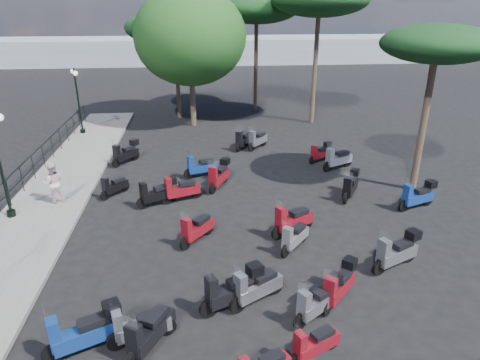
{
  "coord_description": "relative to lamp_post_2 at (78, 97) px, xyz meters",
  "views": [
    {
      "loc": [
        -0.41,
        -12.2,
        7.55
      ],
      "look_at": [
        1.05,
        2.69,
        1.2
      ],
      "focal_mm": 32.0,
      "sensor_mm": 36.0,
      "label": 1
    }
  ],
  "objects": [
    {
      "name": "scooter_13",
      "position": [
        10.51,
        -16.47,
        -1.8
      ],
      "size": [
        1.3,
        1.38,
        1.38
      ],
      "rotation": [
        0.0,
        0.0,
        2.4
      ],
      "color": "black",
      "rests_on": "ground"
    },
    {
      "name": "scooter_4",
      "position": [
        3.38,
        -8.97,
        -1.91
      ],
      "size": [
        1.01,
        1.21,
        1.18
      ],
      "rotation": [
        0.0,
        0.0,
        2.46
      ],
      "color": "black",
      "rests_on": "ground"
    },
    {
      "name": "scooter_10",
      "position": [
        5.24,
        -10.03,
        -1.8
      ],
      "size": [
        1.59,
        0.99,
        1.37
      ],
      "rotation": [
        0.0,
        0.0,
        2.05
      ],
      "color": "black",
      "rests_on": "ground"
    },
    {
      "name": "scooter_28",
      "position": [
        13.02,
        -10.1,
        -1.8
      ],
      "size": [
        1.08,
        1.52,
        1.37
      ],
      "rotation": [
        0.0,
        0.0,
        2.57
      ],
      "color": "black",
      "rests_on": "ground"
    },
    {
      "name": "scooter_11",
      "position": [
        6.98,
        -7.28,
        -1.84
      ],
      "size": [
        1.67,
        0.81,
        1.38
      ],
      "rotation": [
        0.0,
        0.0,
        1.92
      ],
      "color": "black",
      "rests_on": "ground"
    },
    {
      "name": "scooter_19",
      "position": [
        9.36,
        -18.35,
        -1.9
      ],
      "size": [
        1.38,
        0.82,
        1.19
      ],
      "rotation": [
        0.0,
        0.0,
        2.04
      ],
      "color": "black",
      "rests_on": "ground"
    },
    {
      "name": "scooter_20",
      "position": [
        9.8,
        -17.02,
        -1.81
      ],
      "size": [
        1.45,
        1.1,
        1.33
      ],
      "rotation": [
        0.0,
        0.0,
        2.18
      ],
      "color": "black",
      "rests_on": "ground"
    },
    {
      "name": "railing",
      "position": [
        -0.41,
        -10.53,
        -1.42
      ],
      "size": [
        0.04,
        26.04,
        1.1
      ],
      "color": "black",
      "rests_on": "sidewalk"
    },
    {
      "name": "pine_3",
      "position": [
        16.01,
        -9.54,
        3.64
      ],
      "size": [
        4.25,
        4.25,
        6.75
      ],
      "color": "#38281E",
      "rests_on": "ground"
    },
    {
      "name": "scooter_27",
      "position": [
        15.29,
        -11.31,
        -1.79
      ],
      "size": [
        1.68,
        0.84,
        1.39
      ],
      "rotation": [
        0.0,
        0.0,
        1.92
      ],
      "color": "black",
      "rests_on": "ground"
    },
    {
      "name": "scooter_26",
      "position": [
        12.73,
        -15.09,
        -1.77
      ],
      "size": [
        1.71,
        1.0,
        1.46
      ],
      "rotation": [
        0.0,
        0.0,
        2.01
      ],
      "color": "black",
      "rests_on": "ground"
    },
    {
      "name": "pine_1",
      "position": [
        14.38,
        1.45,
        5.19
      ],
      "size": [
        5.94,
        5.94,
        8.57
      ],
      "color": "#38281E",
      "rests_on": "ground"
    },
    {
      "name": "scooter_14",
      "position": [
        7.68,
        -16.44,
        -1.75
      ],
      "size": [
        1.76,
        1.0,
        1.5
      ],
      "rotation": [
        0.0,
        0.0,
        1.99
      ],
      "color": "black",
      "rests_on": "ground"
    },
    {
      "name": "pine_0",
      "position": [
        11.13,
        5.29,
        4.6
      ],
      "size": [
        5.72,
        5.72,
        7.94
      ],
      "color": "#38281E",
      "rests_on": "ground"
    },
    {
      "name": "scooter_29",
      "position": [
        12.94,
        -5.83,
        -1.86
      ],
      "size": [
        1.31,
        0.99,
        1.2
      ],
      "rotation": [
        0.0,
        0.0,
        2.18
      ],
      "color": "black",
      "rests_on": "ground"
    },
    {
      "name": "scooter_8",
      "position": [
        8.31,
        -16.31,
        -1.81
      ],
      "size": [
        1.61,
        1.07,
        1.44
      ],
      "rotation": [
        0.0,
        0.0,
        2.12
      ],
      "color": "black",
      "rests_on": "ground"
    },
    {
      "name": "scooter_5",
      "position": [
        3.3,
        -5.13,
        -1.79
      ],
      "size": [
        1.21,
        1.48,
        1.39
      ],
      "rotation": [
        0.0,
        0.0,
        2.48
      ],
      "color": "black",
      "rests_on": "ground"
    },
    {
      "name": "scooter_9",
      "position": [
        6.75,
        -12.98,
        -1.84
      ],
      "size": [
        1.18,
        1.4,
        1.38
      ],
      "rotation": [
        0.0,
        0.0,
        2.45
      ],
      "color": "black",
      "rests_on": "ground"
    },
    {
      "name": "distant_hills",
      "position": [
        7.39,
        31.67,
        -0.82
      ],
      "size": [
        70.0,
        8.0,
        3.0
      ],
      "primitive_type": "cube",
      "color": "gray",
      "rests_on": "ground"
    },
    {
      "name": "scooter_23",
      "position": [
        10.08,
        -3.52,
        -1.83
      ],
      "size": [
        1.21,
        1.39,
        1.39
      ],
      "rotation": [
        0.0,
        0.0,
        2.43
      ],
      "color": "black",
      "rests_on": "ground"
    },
    {
      "name": "sidewalk",
      "position": [
        0.89,
        -10.33,
        -2.24
      ],
      "size": [
        3.0,
        30.0,
        0.15
      ],
      "primitive_type": "cube",
      "color": "#615E5C",
      "rests_on": "ground"
    },
    {
      "name": "scooter_1",
      "position": [
        4.19,
        -17.63,
        -1.75
      ],
      "size": [
        1.75,
        1.01,
        1.49
      ],
      "rotation": [
        0.0,
        0.0,
        2.0
      ],
      "color": "black",
      "rests_on": "ground"
    },
    {
      "name": "lamp_post_2",
      "position": [
        0.0,
        0.0,
        0.0
      ],
      "size": [
        0.61,
        1.05,
        3.8
      ],
      "rotation": [
        0.0,
        0.0,
        0.41
      ],
      "color": "black",
      "rests_on": "sidewalk"
    },
    {
      "name": "broadleaf_tree",
      "position": [
        6.63,
        1.5,
        3.14
      ],
      "size": [
        6.79,
        6.79,
        8.35
      ],
      "color": "#38281E",
      "rests_on": "ground"
    },
    {
      "name": "scooter_22",
      "position": [
        13.48,
        -6.94,
        -1.81
      ],
      "size": [
        1.67,
        1.0,
        1.45
      ],
      "rotation": [
        0.0,
        0.0,
        2.04
      ],
      "color": "black",
      "rests_on": "ground"
    },
    {
      "name": "scooter_2",
      "position": [
        5.66,
        -17.73,
        -1.81
      ],
      "size": [
        1.06,
        1.66,
        1.47
      ],
      "rotation": [
        0.0,
        0.0,
        2.63
      ],
      "color": "black",
      "rests_on": "ground"
    },
    {
      "name": "scooter_3",
      "position": [
        6.14,
        -9.75,
        -1.83
      ],
      "size": [
        1.68,
        0.83,
        1.4
      ],
      "rotation": [
        0.0,
        0.0,
        1.93
      ],
      "color": "black",
      "rests_on": "ground"
    },
    {
      "name": "pedestrian_far",
      "position": [
        1.23,
        -9.66,
        -1.34
      ],
      "size": [
        0.96,
        0.85,
        1.65
      ],
      "primitive_type": "imported",
      "rotation": [
        0.0,
        0.0,
        3.47
      ],
      "color": "beige",
      "rests_on": "sidewalk"
    },
    {
      "name": "scooter_16",
      "position": [
        7.74,
        -8.54,
        -1.76
      ],
      "size": [
        1.05,
        1.72,
        1.48
      ],
      "rotation": [
        0.0,
        0.0,
        2.68
      ],
      "color": "black",
      "rests_on": "ground"
    },
    {
      "name": "scooter_21",
      "position": [
        9.9,
        -13.78,
        -1.87
      ],
      "size": [
        1.14,
        1.28,
        1.29
      ],
      "rotation": [
        0.0,
        0.0,
        2.42
      ],
      "color": "black",
      "rests_on": "ground"
    },
    {
      "name": "scooter_17",
      "position": [
        9.29,
        -3.46,
        -1.83
      ],
      "size": [
        1.0,
        1.6,
        1.41
      ],
      "rotation": [
        0.0,
        0.0,
        2.64
      ],
      "color": "black",
      "rests_on": "ground"
    },
    {
      "name": "ground",
      "position": [
        7.39,
        -13.33,
        -2.32
      ],
      "size": [
        120.0,
        120.0,
        0.0
      ],
      "primitive_type": "plane",
      "color": "black",
      "rests_on": "ground"
    },
    {
      "name": "scooter_7",
      "position": [
        5.41,
        -17.47,
        -1.86
      ],
      "size": [
        1.61,
        0.75,
        1.33
      ],
      "rotation": [
        0.0,
        0.0,
        1.89
      ],
      "color": "black",
      "rests_on": "ground"
    },
    {
      "name": "pine_2",
      "position": [
        5.65,
        3.58,
        3.55
      ],
      "size": [
        6.35,
        6.35,
        7.0
      ],
      "color": "#38281E",
      "rests_on": "ground"
    },
    {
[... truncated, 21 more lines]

